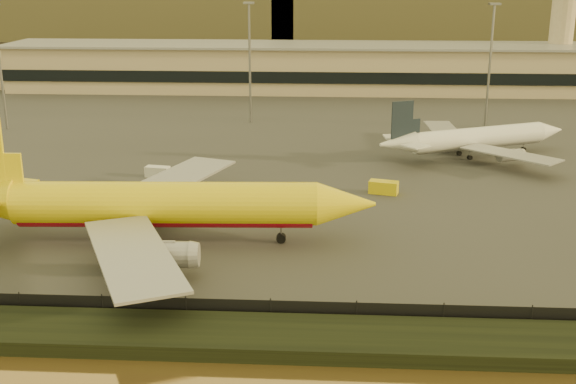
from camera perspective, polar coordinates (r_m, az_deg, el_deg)
name	(u,v)px	position (r m, az deg, el deg)	size (l,w,h in m)	color
ground	(262,269)	(80.84, -2.04, -6.07)	(900.00, 900.00, 0.00)	black
embankment	(245,337)	(65.30, -3.46, -11.35)	(320.00, 7.00, 1.40)	black
tarmac	(299,110)	(172.08, 0.91, 6.46)	(320.00, 220.00, 0.20)	#2D2D2D
perimeter_fence	(249,310)	(68.55, -3.07, -9.33)	(300.00, 0.05, 2.20)	black
terminal_building	(252,67)	(202.34, -2.87, 9.80)	(202.00, 25.00, 12.60)	tan
control_tower	(564,10)	(214.63, 20.96, 13.29)	(11.20, 11.20, 35.50)	tan
apron_light_masts	(369,53)	(150.06, 6.44, 10.82)	(152.20, 12.20, 25.40)	slate
dhl_cargo_jet	(158,206)	(87.71, -10.24, -1.06)	(52.35, 51.28, 15.65)	yellow
white_narrowbody_jet	(475,139)	(131.67, 14.58, 4.10)	(35.81, 33.86, 10.86)	silver
gse_vehicle_yellow	(384,187)	(107.49, 7.56, 0.37)	(4.21, 1.90, 1.90)	yellow
gse_vehicle_white	(158,172)	(117.11, -10.27, 1.59)	(3.78, 1.70, 1.70)	silver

